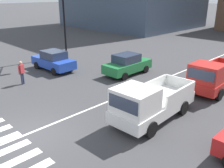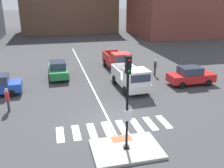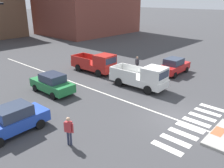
# 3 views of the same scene
# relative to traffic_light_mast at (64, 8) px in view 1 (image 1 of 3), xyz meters

# --- Properties ---
(ground_plane) EXTENTS (300.00, 300.00, 0.00)m
(ground_plane) POSITION_rel_traffic_light_mast_xyz_m (10.21, -9.37, -4.77)
(ground_plane) COLOR #3D3D3F
(crosswalk_stripe_d) EXTENTS (0.44, 1.80, 0.01)m
(crosswalk_stripe_d) POSITION_rel_traffic_light_mast_xyz_m (9.75, -10.43, -4.77)
(crosswalk_stripe_d) COLOR silver
(crosswalk_stripe_d) RESTS_ON ground
(crosswalk_stripe_e) EXTENTS (0.44, 1.80, 0.01)m
(crosswalk_stripe_e) POSITION_rel_traffic_light_mast_xyz_m (10.68, -10.43, -4.77)
(crosswalk_stripe_e) COLOR silver
(crosswalk_stripe_e) RESTS_ON ground
(crosswalk_stripe_f) EXTENTS (0.44, 1.80, 0.01)m
(crosswalk_stripe_f) POSITION_rel_traffic_light_mast_xyz_m (11.60, -10.43, -4.77)
(crosswalk_stripe_f) COLOR silver
(crosswalk_stripe_f) RESTS_ON ground
(lane_centre_line) EXTENTS (0.14, 28.00, 0.01)m
(lane_centre_line) POSITION_rel_traffic_light_mast_xyz_m (10.09, 0.63, -4.77)
(lane_centre_line) COLOR silver
(lane_centre_line) RESTS_ON ground
(traffic_light_mast) EXTENTS (4.19, 2.28, 7.40)m
(traffic_light_mast) POSITION_rel_traffic_light_mast_xyz_m (0.00, 0.00, 0.00)
(traffic_light_mast) COLOR black
(traffic_light_mast) RESTS_ON ground
(car_blue_cross_left) EXTENTS (4.15, 1.95, 1.64)m
(car_blue_cross_left) POSITION_rel_traffic_light_mast_xyz_m (2.30, -2.98, -3.96)
(car_blue_cross_left) COLOR #2347B7
(car_blue_cross_left) RESTS_ON ground
(car_green_westbound_far) EXTENTS (1.88, 4.12, 1.64)m
(car_green_westbound_far) POSITION_rel_traffic_light_mast_xyz_m (7.37, 0.51, -3.96)
(car_green_westbound_far) COLOR #237A3D
(car_green_westbound_far) RESTS_ON ground
(pickup_truck_white_eastbound_mid) EXTENTS (2.22, 5.17, 2.08)m
(pickup_truck_white_eastbound_mid) POSITION_rel_traffic_light_mast_xyz_m (13.23, -4.43, -3.79)
(pickup_truck_white_eastbound_mid) COLOR white
(pickup_truck_white_eastbound_mid) RESTS_ON ground
(pickup_truck_red_eastbound_far) EXTENTS (2.20, 5.17, 2.08)m
(pickup_truck_red_eastbound_far) POSITION_rel_traffic_light_mast_xyz_m (13.68, 1.73, -3.79)
(pickup_truck_red_eastbound_far) COLOR red
(pickup_truck_red_eastbound_far) RESTS_ON ground
(pedestrian_at_curb_left) EXTENTS (0.35, 0.51, 1.67)m
(pedestrian_at_curb_left) POSITION_rel_traffic_light_mast_xyz_m (3.71, -6.41, -3.79)
(pedestrian_at_curb_left) COLOR #2D334C
(pedestrian_at_curb_left) RESTS_ON ground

